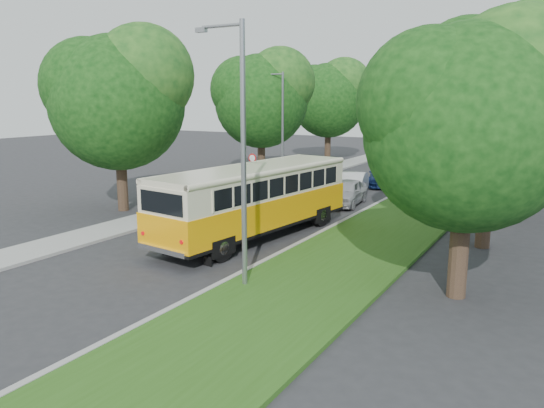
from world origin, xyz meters
The scene contains 13 objects.
ground centered at (0.00, 0.00, 0.00)m, with size 120.00×120.00×0.00m, color #2A2A2D.
curb centered at (3.60, 5.00, 0.07)m, with size 0.20×70.00×0.15m, color gray.
grass_verge centered at (5.95, 5.00, 0.07)m, with size 4.50×70.00×0.13m, color #295316.
sidewalk centered at (-4.80, 5.00, 0.06)m, with size 2.20×70.00×0.12m, color gray.
treeline centered at (3.15, 17.99, 5.93)m, with size 24.27×41.91×9.46m.
lamppost_near centered at (4.21, -2.50, 4.37)m, with size 1.71×0.16×8.00m.
lamppost_far centered at (-4.70, 16.00, 4.12)m, with size 1.71×0.16×7.50m.
warning_sign centered at (-4.50, 11.98, 1.71)m, with size 0.56×0.10×2.50m.
vintage_bus centered at (1.42, 2.77, 1.54)m, with size 2.67×10.39×3.09m, color #FEA308, non-canonical shape.
car_silver centered at (2.04, 11.27, 0.70)m, with size 1.66×4.13×1.41m, color #A8A8AD.
car_white centered at (1.25, 14.20, 0.68)m, with size 1.43×4.10×1.35m, color silver.
car_blue centered at (1.72, 18.70, 0.69)m, with size 1.95×4.78×1.39m, color #12244F.
car_grey centered at (3.00, 24.49, 0.69)m, with size 2.27×4.93×1.37m, color slate.
Camera 1 is at (12.89, -15.65, 5.81)m, focal length 35.00 mm.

